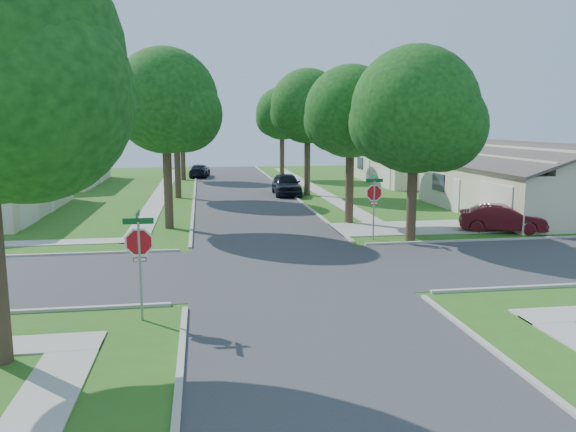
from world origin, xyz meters
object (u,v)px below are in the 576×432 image
(tree_e_far, at_px, (283,116))
(house_nw_far, at_px, (51,167))
(tree_w_near, at_px, (166,106))
(house_ne_near, at_px, (525,187))
(car_curb_west, at_px, (200,171))
(car_driveway, at_px, (502,218))
(tree_ne_corner, at_px, (416,116))
(tree_w_mid, at_px, (176,106))
(car_curb_east, at_px, (286,184))
(house_ne_far, at_px, (413,165))
(tree_e_near, at_px, (352,116))
(tree_w_far, at_px, (182,121))
(tree_e_mid, at_px, (308,110))
(stop_sign_sw, at_px, (139,247))
(stop_sign_ne, at_px, (374,196))

(tree_e_far, xyz_separation_m, house_nw_far, (-20.75, -2.01, -4.46))
(tree_w_near, height_order, house_ne_near, tree_w_near)
(house_nw_far, height_order, car_curb_west, house_nw_far)
(house_ne_near, height_order, car_driveway, house_ne_near)
(tree_ne_corner, bearing_deg, car_driveway, 14.13)
(tree_w_mid, bearing_deg, car_curb_east, 2.67)
(house_ne_far, relative_size, car_driveway, 3.36)
(tree_w_near, height_order, tree_ne_corner, tree_w_near)
(house_ne_near, xyz_separation_m, car_curb_west, (-19.19, 25.74, -0.88))
(tree_e_near, xyz_separation_m, car_curb_west, (-7.95, 27.73, -5.01))
(tree_w_near, relative_size, house_nw_far, 0.66)
(car_curb_east, height_order, car_curb_west, car_curb_east)
(house_nw_far, relative_size, car_curb_west, 3.10)
(tree_w_far, bearing_deg, car_driveway, -60.46)
(house_ne_near, bearing_deg, tree_w_mid, 154.12)
(tree_w_far, relative_size, house_nw_far, 0.59)
(house_ne_far, bearing_deg, tree_w_mid, -158.83)
(tree_w_near, relative_size, tree_ne_corner, 1.04)
(house_nw_far, bearing_deg, tree_e_near, -47.94)
(car_curb_west, bearing_deg, car_driveway, 121.36)
(tree_e_near, height_order, tree_e_far, tree_e_far)
(house_nw_far, bearing_deg, tree_w_far, 10.05)
(tree_ne_corner, bearing_deg, house_nw_far, 128.81)
(tree_w_mid, distance_m, car_curb_west, 16.84)
(tree_e_far, relative_size, car_curb_west, 1.99)
(car_driveway, bearing_deg, tree_ne_corner, 127.01)
(car_driveway, bearing_deg, tree_e_mid, 46.39)
(house_ne_near, relative_size, car_curb_west, 3.10)
(tree_e_mid, relative_size, house_ne_far, 0.68)
(stop_sign_sw, relative_size, house_nw_far, 0.22)
(house_nw_far, bearing_deg, stop_sign_ne, -52.84)
(house_ne_near, bearing_deg, house_ne_far, 90.00)
(stop_sign_ne, relative_size, car_curb_west, 0.68)
(stop_sign_sw, xyz_separation_m, tree_w_mid, (0.06, 25.71, 4.46))
(tree_w_far, height_order, tree_ne_corner, tree_ne_corner)
(stop_sign_ne, xyz_separation_m, car_curb_west, (-7.90, 32.04, -1.39))
(tree_w_mid, bearing_deg, tree_w_far, 90.05)
(tree_w_near, xyz_separation_m, car_curb_west, (1.44, 27.73, -5.48))
(tree_e_far, bearing_deg, house_ne_near, -63.97)
(stop_sign_ne, bearing_deg, stop_sign_sw, -135.00)
(car_curb_west, bearing_deg, tree_w_far, 68.17)
(car_driveway, xyz_separation_m, car_curb_east, (-8.30, 15.87, 0.15))
(tree_e_near, relative_size, house_nw_far, 0.61)
(tree_w_mid, distance_m, tree_ne_corner, 20.10)
(car_driveway, bearing_deg, tree_w_far, 52.42)
(car_curb_east, bearing_deg, tree_ne_corner, -77.67)
(tree_w_near, height_order, tree_w_mid, tree_w_mid)
(house_nw_far, xyz_separation_m, car_curb_west, (12.79, 4.74, -0.88))
(tree_ne_corner, height_order, house_ne_far, tree_ne_corner)
(tree_e_far, distance_m, car_curb_east, 13.74)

